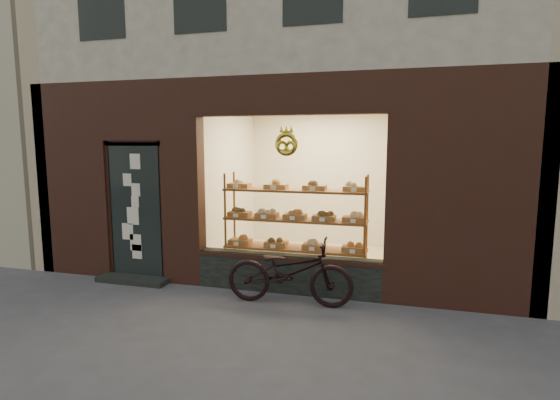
% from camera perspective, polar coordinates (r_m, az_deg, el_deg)
% --- Properties ---
extents(ground, '(90.00, 90.00, 0.00)m').
position_cam_1_polar(ground, '(4.86, -11.08, -19.30)').
color(ground, '#3F3F3F').
extents(display_shelf, '(2.20, 0.45, 1.70)m').
position_cam_1_polar(display_shelf, '(6.72, 1.97, -3.68)').
color(display_shelf, brown).
rests_on(display_shelf, ground).
extents(bicycle, '(1.75, 0.69, 0.90)m').
position_cam_1_polar(bicycle, '(5.95, 1.24, -9.33)').
color(bicycle, black).
rests_on(bicycle, ground).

